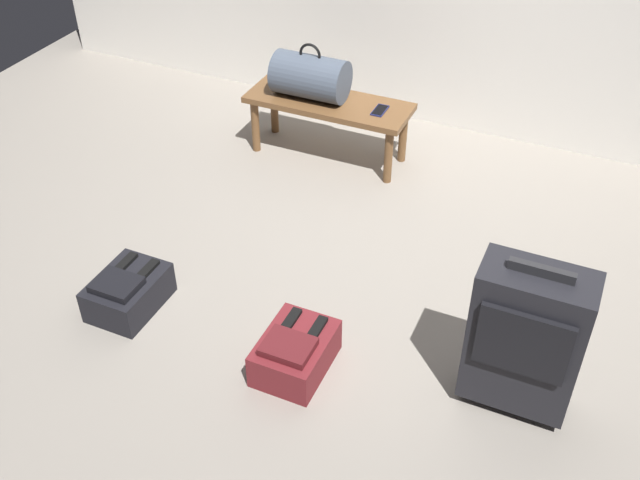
# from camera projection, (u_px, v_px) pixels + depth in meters

# --- Properties ---
(ground_plane) EXTENTS (6.60, 6.60, 0.00)m
(ground_plane) POSITION_uv_depth(u_px,v_px,m) (359.00, 260.00, 3.85)
(ground_plane) COLOR gray
(bench) EXTENTS (1.00, 0.36, 0.38)m
(bench) POSITION_uv_depth(u_px,v_px,m) (329.00, 109.00, 4.46)
(bench) COLOR brown
(bench) RESTS_ON ground
(duffel_bag_slate) EXTENTS (0.44, 0.26, 0.34)m
(duffel_bag_slate) POSITION_uv_depth(u_px,v_px,m) (310.00, 76.00, 4.38)
(duffel_bag_slate) COLOR #475160
(duffel_bag_slate) RESTS_ON bench
(cell_phone) EXTENTS (0.07, 0.14, 0.01)m
(cell_phone) POSITION_uv_depth(u_px,v_px,m) (380.00, 110.00, 4.32)
(cell_phone) COLOR #191E4C
(cell_phone) RESTS_ON bench
(suitcase_upright_charcoal) EXTENTS (0.44, 0.25, 0.74)m
(suitcase_upright_charcoal) POSITION_uv_depth(u_px,v_px,m) (526.00, 338.00, 2.88)
(suitcase_upright_charcoal) COLOR black
(suitcase_upright_charcoal) RESTS_ON ground
(backpack_dark) EXTENTS (0.28, 0.38, 0.21)m
(backpack_dark) POSITION_uv_depth(u_px,v_px,m) (128.00, 291.00, 3.52)
(backpack_dark) COLOR black
(backpack_dark) RESTS_ON ground
(backpack_maroon) EXTENTS (0.28, 0.38, 0.21)m
(backpack_maroon) POSITION_uv_depth(u_px,v_px,m) (295.00, 352.00, 3.21)
(backpack_maroon) COLOR maroon
(backpack_maroon) RESTS_ON ground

